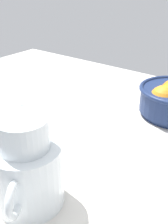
{
  "coord_description": "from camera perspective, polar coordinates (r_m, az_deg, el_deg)",
  "views": [
    {
      "loc": [
        42.29,
        -55.27,
        38.64
      ],
      "look_at": [
        1.96,
        -2.39,
        4.43
      ],
      "focal_mm": 44.76,
      "sensor_mm": 36.0,
      "label": 1
    }
  ],
  "objects": [
    {
      "name": "juice_pitcher",
      "position": [
        0.51,
        -11.44,
        -12.1
      ],
      "size": [
        12.63,
        15.66,
        18.02
      ],
      "color": "white",
      "rests_on": "ground_plane"
    },
    {
      "name": "ground_plane",
      "position": [
        0.8,
        -0.08,
        -2.75
      ],
      "size": [
        141.23,
        94.7,
        3.0
      ],
      "primitive_type": "cube",
      "color": "silver"
    }
  ]
}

